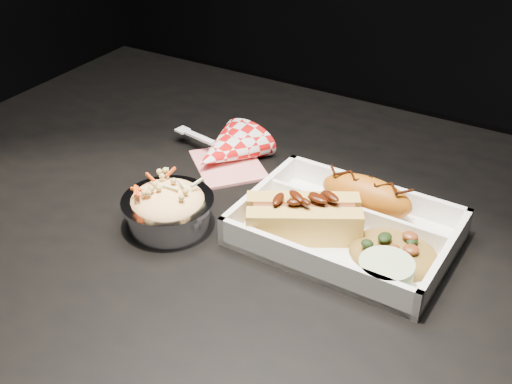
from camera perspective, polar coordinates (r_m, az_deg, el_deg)
dining_table at (r=0.86m, az=2.43°, el=-8.06°), size 1.20×0.80×0.75m
food_tray at (r=0.78m, az=8.01°, el=-3.52°), size 0.25×0.19×0.04m
fried_pastry at (r=0.81m, az=9.79°, el=-0.31°), size 0.12×0.05×0.05m
hotdog at (r=0.77m, az=4.25°, el=-2.12°), size 0.15×0.12×0.06m
fried_rice_mound at (r=0.75m, az=12.20°, el=-4.68°), size 0.11×0.09×0.03m
cupcake_liner at (r=0.71m, az=11.44°, el=-7.10°), size 0.06×0.06×0.03m
foil_coleslaw_cup at (r=0.79m, az=-7.83°, el=-1.27°), size 0.11×0.11×0.07m
napkin_fork at (r=0.93m, az=-2.71°, el=3.65°), size 0.18×0.14×0.10m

